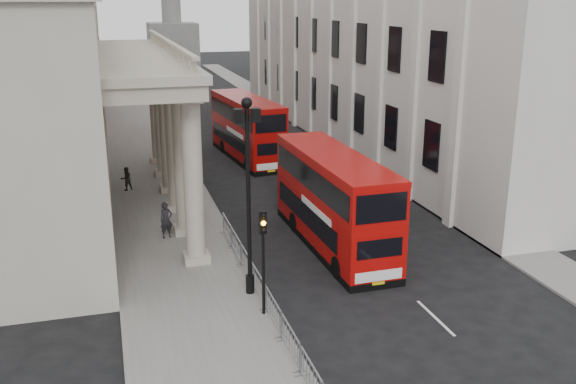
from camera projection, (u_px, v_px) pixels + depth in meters
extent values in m
plane|color=black|center=(290.00, 339.00, 23.78)|extent=(260.00, 260.00, 0.00)
cube|color=slate|center=(148.00, 157.00, 50.56)|extent=(6.00, 140.00, 0.12)
cube|color=slate|center=(344.00, 144.00, 54.91)|extent=(3.00, 140.00, 0.12)
cube|color=slate|center=(185.00, 155.00, 51.33)|extent=(0.20, 140.00, 0.14)
cube|color=#A69C8B|center=(20.00, 112.00, 35.81)|extent=(9.00, 28.00, 12.00)
cube|color=maroon|center=(48.00, 9.00, 61.94)|extent=(9.00, 32.00, 22.00)
cube|color=#A69C8B|center=(64.00, 13.00, 91.65)|extent=(9.00, 30.00, 20.00)
cube|color=#60605E|center=(173.00, 47.00, 108.79)|extent=(8.00, 8.00, 8.00)
cylinder|color=black|center=(250.00, 284.00, 27.15)|extent=(0.36, 0.36, 0.80)
cylinder|color=black|center=(249.00, 203.00, 26.10)|extent=(0.18, 0.18, 8.00)
sphere|color=black|center=(247.00, 103.00, 24.90)|extent=(0.44, 0.44, 0.44)
cube|color=black|center=(256.00, 115.00, 25.14)|extent=(0.35, 0.35, 0.55)
cube|color=black|center=(238.00, 116.00, 24.96)|extent=(0.35, 0.35, 0.55)
cylinder|color=black|center=(196.00, 183.00, 41.86)|extent=(0.36, 0.36, 0.80)
cylinder|color=black|center=(194.00, 129.00, 40.81)|extent=(0.18, 0.18, 8.00)
sphere|color=black|center=(191.00, 63.00, 39.62)|extent=(0.44, 0.44, 0.44)
cube|color=black|center=(197.00, 71.00, 39.85)|extent=(0.35, 0.35, 0.55)
cube|color=black|center=(185.00, 72.00, 39.67)|extent=(0.35, 0.35, 0.55)
cylinder|color=black|center=(170.00, 135.00, 56.57)|extent=(0.36, 0.36, 0.80)
cylinder|color=black|center=(168.00, 94.00, 55.52)|extent=(0.18, 0.18, 8.00)
sphere|color=black|center=(165.00, 45.00, 54.33)|extent=(0.44, 0.44, 0.44)
cube|color=black|center=(170.00, 51.00, 54.57)|extent=(0.35, 0.35, 0.55)
cube|color=black|center=(161.00, 52.00, 54.38)|extent=(0.35, 0.35, 0.55)
cylinder|color=black|center=(263.00, 274.00, 24.96)|extent=(0.12, 0.12, 3.40)
cube|color=black|center=(263.00, 222.00, 24.33)|extent=(0.28, 0.22, 0.90)
sphere|color=black|center=(263.00, 216.00, 24.12)|extent=(0.18, 0.18, 0.18)
sphere|color=orange|center=(264.00, 223.00, 24.21)|extent=(0.18, 0.18, 0.18)
sphere|color=black|center=(264.00, 231.00, 24.30)|extent=(0.18, 0.18, 0.18)
cube|color=gray|center=(312.00, 379.00, 20.14)|extent=(0.50, 2.30, 1.10)
cube|color=gray|center=(291.00, 342.00, 22.30)|extent=(0.50, 2.30, 1.10)
cube|color=gray|center=(273.00, 311.00, 24.46)|extent=(0.50, 2.30, 1.10)
cube|color=gray|center=(259.00, 286.00, 26.62)|extent=(0.50, 2.30, 1.10)
cube|color=gray|center=(247.00, 264.00, 28.78)|extent=(0.50, 2.30, 1.10)
cube|color=gray|center=(236.00, 245.00, 30.94)|extent=(0.50, 2.30, 1.10)
cube|color=gray|center=(227.00, 229.00, 33.10)|extent=(0.50, 2.30, 1.10)
cube|color=#AE0908|center=(333.00, 219.00, 32.36)|extent=(2.84, 11.06, 2.10)
cube|color=#AE0908|center=(334.00, 178.00, 31.73)|extent=(2.84, 11.06, 1.84)
cube|color=#AE0908|center=(334.00, 157.00, 31.42)|extent=(2.88, 11.10, 0.26)
cube|color=black|center=(333.00, 242.00, 32.72)|extent=(2.86, 11.06, 0.37)
cube|color=black|center=(333.00, 214.00, 32.28)|extent=(2.86, 8.97, 1.05)
cube|color=black|center=(334.00, 176.00, 31.70)|extent=(2.89, 10.43, 1.15)
cube|color=white|center=(379.00, 276.00, 27.55)|extent=(2.20, 0.11, 0.47)
cube|color=yellow|center=(378.00, 283.00, 27.64)|extent=(0.58, 0.05, 0.14)
cylinder|color=black|center=(339.00, 267.00, 28.79)|extent=(0.36, 1.06, 1.05)
cylinder|color=black|center=(387.00, 261.00, 29.46)|extent=(0.36, 1.06, 1.05)
cylinder|color=black|center=(295.00, 222.00, 34.64)|extent=(0.36, 1.06, 1.05)
cylinder|color=black|center=(336.00, 217.00, 35.30)|extent=(0.36, 1.06, 1.05)
cube|color=#9C0807|center=(247.00, 141.00, 50.04)|extent=(3.67, 11.16, 2.09)
cube|color=#9C0807|center=(247.00, 113.00, 49.41)|extent=(3.67, 11.16, 1.83)
cube|color=#9C0807|center=(246.00, 100.00, 49.10)|extent=(3.72, 11.21, 0.26)
cube|color=black|center=(247.00, 156.00, 50.40)|extent=(3.70, 11.16, 0.37)
cube|color=black|center=(247.00, 137.00, 49.96)|extent=(3.53, 9.09, 1.04)
cube|color=black|center=(246.00, 112.00, 49.38)|extent=(3.68, 10.54, 1.15)
cube|color=white|center=(271.00, 166.00, 45.39)|extent=(2.19, 0.28, 0.47)
cube|color=yellow|center=(271.00, 171.00, 45.48)|extent=(0.58, 0.10, 0.14)
cylinder|color=black|center=(248.00, 164.00, 46.50)|extent=(0.44, 1.07, 1.04)
cylinder|color=black|center=(279.00, 161.00, 47.33)|extent=(0.44, 1.07, 1.04)
cylinder|color=black|center=(224.00, 146.00, 52.16)|extent=(0.44, 1.07, 1.04)
cylinder|color=black|center=(251.00, 144.00, 52.99)|extent=(0.44, 1.07, 1.04)
imported|color=black|center=(166.00, 220.00, 33.23)|extent=(0.82, 0.68, 1.91)
imported|color=#2A2321|center=(126.00, 179.00, 41.49)|extent=(0.90, 0.81, 1.54)
imported|color=black|center=(179.00, 194.00, 38.11)|extent=(0.94, 0.82, 1.62)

